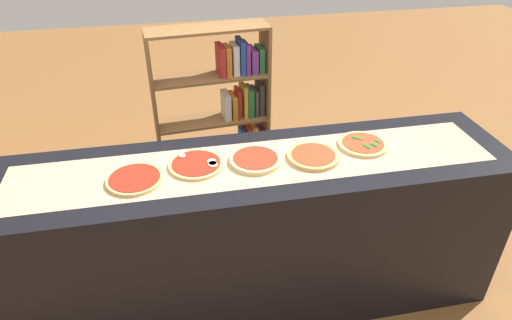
{
  "coord_description": "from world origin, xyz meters",
  "views": [
    {
      "loc": [
        -0.37,
        -1.84,
        2.17
      ],
      "look_at": [
        0.0,
        0.0,
        0.96
      ],
      "focal_mm": 31.73,
      "sensor_mm": 36.0,
      "label": 1
    }
  ],
  "objects_px": {
    "pizza_mozzarella_1": "(197,164)",
    "bookshelf": "(228,120)",
    "pizza_plain_2": "(255,160)",
    "pizza_plain_3": "(313,156)",
    "pizza_spinach_4": "(363,144)",
    "pizza_plain_0": "(135,179)"
  },
  "relations": [
    {
      "from": "pizza_spinach_4",
      "to": "bookshelf",
      "type": "bearing_deg",
      "value": 120.19
    },
    {
      "from": "pizza_mozzarella_1",
      "to": "pizza_plain_3",
      "type": "bearing_deg",
      "value": -4.15
    },
    {
      "from": "pizza_plain_0",
      "to": "pizza_plain_2",
      "type": "xyz_separation_m",
      "value": [
        0.59,
        0.05,
        0.0
      ]
    },
    {
      "from": "pizza_mozzarella_1",
      "to": "pizza_plain_3",
      "type": "xyz_separation_m",
      "value": [
        0.58,
        -0.04,
        0.0
      ]
    },
    {
      "from": "pizza_plain_2",
      "to": "pizza_plain_3",
      "type": "relative_size",
      "value": 0.98
    },
    {
      "from": "pizza_spinach_4",
      "to": "bookshelf",
      "type": "height_order",
      "value": "bookshelf"
    },
    {
      "from": "pizza_mozzarella_1",
      "to": "bookshelf",
      "type": "height_order",
      "value": "bookshelf"
    },
    {
      "from": "pizza_spinach_4",
      "to": "pizza_mozzarella_1",
      "type": "bearing_deg",
      "value": -178.56
    },
    {
      "from": "pizza_plain_0",
      "to": "pizza_spinach_4",
      "type": "relative_size",
      "value": 1.01
    },
    {
      "from": "pizza_plain_2",
      "to": "pizza_spinach_4",
      "type": "bearing_deg",
      "value": 4.05
    },
    {
      "from": "pizza_plain_3",
      "to": "bookshelf",
      "type": "bearing_deg",
      "value": 105.19
    },
    {
      "from": "pizza_plain_2",
      "to": "bookshelf",
      "type": "height_order",
      "value": "bookshelf"
    },
    {
      "from": "pizza_plain_3",
      "to": "bookshelf",
      "type": "relative_size",
      "value": 0.2
    },
    {
      "from": "bookshelf",
      "to": "pizza_plain_2",
      "type": "bearing_deg",
      "value": -90.18
    },
    {
      "from": "pizza_mozzarella_1",
      "to": "pizza_plain_3",
      "type": "distance_m",
      "value": 0.59
    },
    {
      "from": "pizza_spinach_4",
      "to": "bookshelf",
      "type": "relative_size",
      "value": 0.2
    },
    {
      "from": "pizza_plain_2",
      "to": "pizza_plain_3",
      "type": "height_order",
      "value": "pizza_plain_2"
    },
    {
      "from": "pizza_plain_3",
      "to": "pizza_mozzarella_1",
      "type": "bearing_deg",
      "value": 175.85
    },
    {
      "from": "pizza_mozzarella_1",
      "to": "bookshelf",
      "type": "distance_m",
      "value": 1.11
    },
    {
      "from": "pizza_plain_2",
      "to": "pizza_mozzarella_1",
      "type": "bearing_deg",
      "value": 176.18
    },
    {
      "from": "pizza_mozzarella_1",
      "to": "pizza_spinach_4",
      "type": "bearing_deg",
      "value": 1.44
    },
    {
      "from": "pizza_plain_3",
      "to": "bookshelf",
      "type": "height_order",
      "value": "bookshelf"
    }
  ]
}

